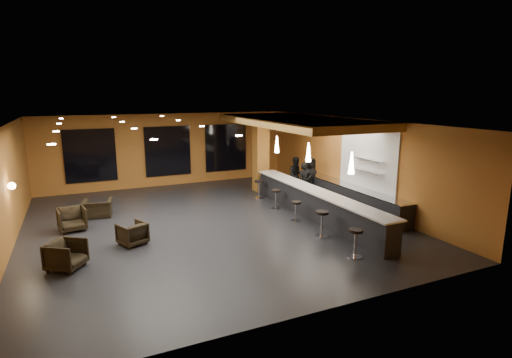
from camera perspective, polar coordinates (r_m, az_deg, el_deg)
name	(u,v)px	position (r m, az deg, el deg)	size (l,w,h in m)	color
floor	(210,224)	(14.19, -6.57, -6.44)	(12.00, 13.00, 0.10)	black
ceiling	(208,121)	(13.49, -6.94, 8.22)	(12.00, 13.00, 0.10)	black
wall_back	(167,150)	(19.98, -12.54, 4.10)	(12.00, 0.10, 3.50)	#A86425
wall_front	(312,235)	(7.96, 8.04, -7.87)	(12.00, 0.10, 3.50)	#A86425
wall_left	(2,192)	(13.26, -32.49, -1.56)	(0.10, 13.00, 3.50)	#A86425
wall_right	(352,162)	(16.56, 13.61, 2.42)	(0.10, 13.00, 3.50)	#A86425
wood_soffit	(297,121)	(16.05, 5.83, 8.19)	(3.60, 8.00, 0.28)	#AA7731
window_left	(90,156)	(19.47, -22.59, 3.09)	(2.20, 0.06, 2.40)	black
window_center	(168,151)	(19.88, -12.47, 3.91)	(2.20, 0.06, 2.40)	black
window_right	(226,148)	(20.71, -4.31, 4.49)	(2.20, 0.06, 2.40)	black
tile_backsplash	(367,159)	(15.70, 15.63, 2.71)	(0.06, 3.20, 2.40)	white
bar_counter	(314,204)	(14.67, 8.34, -3.62)	(0.60, 8.00, 1.00)	black
bar_top	(315,190)	(14.53, 8.40, -1.63)	(0.78, 8.10, 0.05)	silver
prep_counter	(350,197)	(16.21, 13.34, -2.56)	(0.70, 6.00, 0.86)	black
prep_top	(351,186)	(16.10, 13.42, -0.99)	(0.72, 6.00, 0.03)	silver
wall_shelf_lower	(367,171)	(15.53, 15.62, 1.11)	(0.30, 1.50, 0.03)	silver
wall_shelf_upper	(368,159)	(15.45, 15.72, 2.75)	(0.30, 1.50, 0.03)	silver
column	(261,153)	(18.35, 0.68, 3.69)	(0.60, 0.60, 3.50)	#A46724
wall_sconce	(12,186)	(13.71, -31.54, -0.84)	(0.22, 0.22, 0.22)	#FFE5B2
pendant_0	(351,163)	(12.67, 13.48, 2.25)	(0.20, 0.20, 0.70)	white
pendant_1	(308,152)	(14.70, 7.51, 3.82)	(0.20, 0.20, 0.70)	white
pendant_2	(277,144)	(16.85, 3.00, 4.97)	(0.20, 0.20, 0.70)	white
staff_a	(305,181)	(17.07, 6.96, -0.33)	(0.58, 0.38, 1.58)	black
staff_b	(296,176)	(18.02, 5.80, 0.50)	(0.81, 0.63, 1.66)	black
staff_c	(310,177)	(17.67, 7.70, 0.33)	(0.85, 0.55, 1.73)	black
armchair_a	(66,255)	(11.55, -25.49, -9.78)	(0.80, 0.83, 0.75)	black
armchair_b	(132,233)	(12.62, -17.26, -7.44)	(0.73, 0.75, 0.68)	black
armchair_c	(72,219)	(14.55, -24.80, -5.23)	(0.83, 0.85, 0.78)	black
armchair_d	(98,208)	(15.76, -21.69, -3.93)	(1.00, 0.87, 0.65)	black
bar_stool_0	(355,239)	(11.42, 14.02, -8.36)	(0.42, 0.42, 0.82)	silver
bar_stool_1	(322,220)	(12.78, 9.40, -5.86)	(0.43, 0.43, 0.84)	silver
bar_stool_2	(296,209)	(14.21, 5.70, -4.23)	(0.36, 0.36, 0.72)	silver
bar_stool_3	(276,197)	(15.64, 2.86, -2.53)	(0.39, 0.39, 0.77)	silver
bar_stool_4	(259,187)	(17.14, 0.43, -1.14)	(0.40, 0.40, 0.80)	silver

